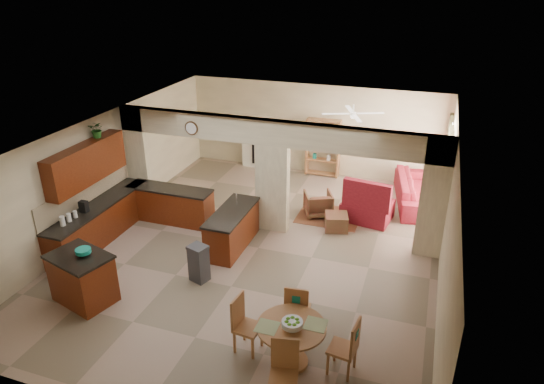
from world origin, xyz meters
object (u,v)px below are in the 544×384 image
(kitchen_island, at_px, (83,278))
(armchair, at_px, (318,204))
(dining_table, at_px, (291,338))
(sofa, at_px, (417,191))

(kitchen_island, height_order, armchair, kitchen_island)
(dining_table, relative_size, sofa, 0.43)
(dining_table, height_order, armchair, dining_table)
(kitchen_island, distance_m, sofa, 8.76)
(kitchen_island, bearing_deg, sofa, 64.13)
(dining_table, bearing_deg, armchair, 99.27)
(sofa, xyz_separation_m, armchair, (-2.40, -1.53, -0.06))
(dining_table, bearing_deg, sofa, 77.39)
(dining_table, distance_m, armchair, 5.40)
(dining_table, relative_size, armchair, 1.60)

